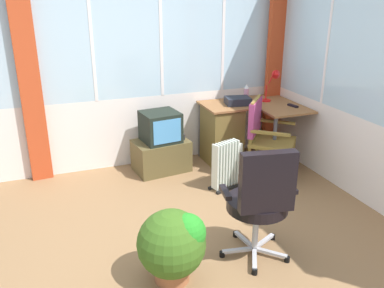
{
  "coord_description": "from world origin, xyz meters",
  "views": [
    {
      "loc": [
        -0.99,
        -2.78,
        2.1
      ],
      "look_at": [
        0.33,
        0.75,
        0.67
      ],
      "focal_mm": 38.21,
      "sensor_mm": 36.0,
      "label": 1
    }
  ],
  "objects": [
    {
      "name": "potted_plant",
      "position": [
        -0.21,
        -0.32,
        0.32
      ],
      "size": [
        0.52,
        0.52,
        0.58
      ],
      "color": "#A35F3B",
      "rests_on": "ground"
    },
    {
      "name": "tv_remote",
      "position": [
        1.85,
        1.31,
        0.77
      ],
      "size": [
        0.07,
        0.16,
        0.02
      ],
      "primitive_type": "cube",
      "rotation": [
        0.0,
        0.0,
        0.19
      ],
      "color": "black",
      "rests_on": "desk"
    },
    {
      "name": "space_heater",
      "position": [
        0.83,
        0.97,
        0.28
      ],
      "size": [
        0.41,
        0.27,
        0.55
      ],
      "color": "silver",
      "rests_on": "ground"
    },
    {
      "name": "ground",
      "position": [
        0.0,
        0.0,
        -0.03
      ],
      "size": [
        5.04,
        4.99,
        0.06
      ],
      "primitive_type": "cube",
      "color": "olive"
    },
    {
      "name": "office_chair",
      "position": [
        0.51,
        -0.31,
        0.57
      ],
      "size": [
        0.62,
        0.57,
        1.0
      ],
      "color": "#B7B7BF",
      "rests_on": "ground"
    },
    {
      "name": "desk_lamp",
      "position": [
        1.75,
        1.6,
        1.03
      ],
      "size": [
        0.23,
        0.2,
        0.41
      ],
      "color": "red",
      "rests_on": "desk"
    },
    {
      "name": "paper_tray",
      "position": [
        1.27,
        1.64,
        0.8
      ],
      "size": [
        0.34,
        0.28,
        0.09
      ],
      "primitive_type": "cube",
      "rotation": [
        0.0,
        0.0,
        -0.18
      ],
      "color": "#21252E",
      "rests_on": "desk"
    },
    {
      "name": "curtain_corner",
      "position": [
        1.92,
        1.9,
        1.33
      ],
      "size": [
        0.24,
        0.09,
        2.65
      ],
      "primitive_type": "cube",
      "rotation": [
        0.0,
        0.0,
        0.09
      ],
      "color": "#BD4220",
      "rests_on": "ground"
    },
    {
      "name": "desk",
      "position": [
        1.13,
        1.67,
        0.41
      ],
      "size": [
        1.16,
        0.97,
        0.76
      ],
      "color": "#8F5D35",
      "rests_on": "ground"
    },
    {
      "name": "tv_on_stand",
      "position": [
        0.28,
        1.68,
        0.33
      ],
      "size": [
        0.69,
        0.52,
        0.74
      ],
      "color": "brown",
      "rests_on": "ground"
    },
    {
      "name": "wooden_armchair",
      "position": [
        1.33,
        1.11,
        0.59
      ],
      "size": [
        0.68,
        0.68,
        0.94
      ],
      "color": "olive",
      "rests_on": "ground"
    },
    {
      "name": "curtain_north_left",
      "position": [
        -1.11,
        1.95,
        1.33
      ],
      "size": [
        0.24,
        0.09,
        2.65
      ],
      "primitive_type": "cube",
      "rotation": [
        0.0,
        0.0,
        0.1
      ],
      "color": "#BD4220",
      "rests_on": "ground"
    },
    {
      "name": "spray_bottle",
      "position": [
        1.45,
        1.76,
        0.86
      ],
      "size": [
        0.06,
        0.06,
        0.22
      ],
      "color": "pink",
      "rests_on": "desk"
    },
    {
      "name": "north_window_panel",
      "position": [
        0.0,
        2.03,
        1.38
      ],
      "size": [
        4.04,
        0.07,
        2.75
      ],
      "color": "white",
      "rests_on": "ground"
    }
  ]
}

